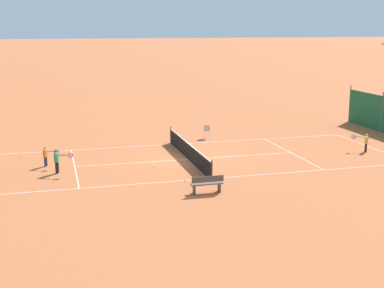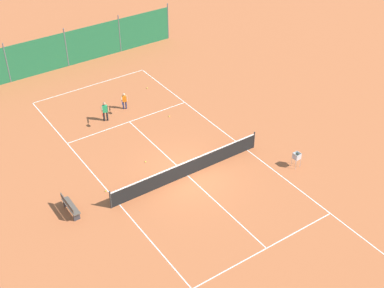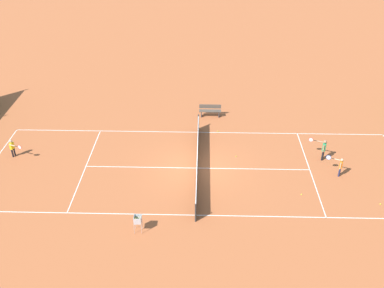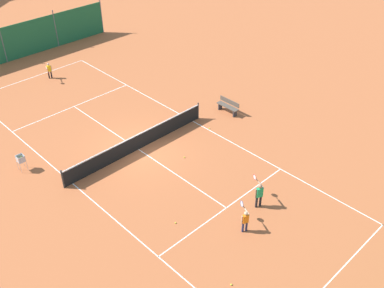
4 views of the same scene
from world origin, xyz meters
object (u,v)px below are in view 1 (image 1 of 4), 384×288
player_far_service (46,155)px  tennis_ball_mid_court (88,155)px  tennis_ball_far_corner (153,167)px  tennis_net (188,151)px  player_near_baseline (57,159)px  tennis_ball_service_box (20,157)px  courtside_bench (207,184)px  player_far_baseline (365,141)px  ball_hopper (207,129)px  tennis_ball_near_corner (185,180)px

player_far_service → tennis_ball_mid_court: size_ratio=17.04×
tennis_ball_far_corner → tennis_ball_mid_court: (-3.59, -3.22, 0.00)m
tennis_ball_far_corner → tennis_ball_mid_court: 4.82m
tennis_net → tennis_ball_far_corner: 2.65m
player_near_baseline → tennis_ball_mid_court: size_ratio=19.75×
tennis_net → player_far_service: size_ratio=8.16×
player_far_service → player_near_baseline: size_ratio=0.86×
tennis_ball_far_corner → tennis_ball_service_box: bearing=-121.1°
tennis_net → courtside_bench: size_ratio=6.12×
player_far_baseline → tennis_ball_service_box: bearing=-101.0°
tennis_net → tennis_ball_service_box: tennis_net is taller
player_far_service → tennis_ball_service_box: player_far_service is taller
tennis_ball_mid_court → ball_hopper: (-2.97, 8.18, 0.62)m
player_near_baseline → tennis_ball_near_corner: player_near_baseline is taller
tennis_ball_mid_court → tennis_net: bearing=67.1°
tennis_ball_service_box → tennis_ball_near_corner: bearing=48.3°
tennis_ball_service_box → courtside_bench: courtside_bench is taller
player_far_service → tennis_ball_service_box: size_ratio=17.04×
player_far_baseline → player_near_baseline: bearing=-89.3°
tennis_ball_mid_court → tennis_ball_far_corner: bearing=41.9°
tennis_ball_service_box → tennis_ball_near_corner: same height
player_far_service → player_far_baseline: player_far_service is taller
tennis_ball_near_corner → player_far_baseline: bearing=105.1°
player_far_service → courtside_bench: 9.84m
player_near_baseline → courtside_bench: size_ratio=0.87×
ball_hopper → tennis_ball_mid_court: bearing=-70.0°
tennis_net → tennis_ball_near_corner: (4.21, -1.28, -0.47)m
tennis_ball_far_corner → courtside_bench: 5.32m
tennis_ball_far_corner → ball_hopper: ball_hopper is taller
tennis_ball_service_box → courtside_bench: 12.72m
player_far_service → tennis_ball_far_corner: 5.88m
player_far_service → tennis_ball_near_corner: size_ratio=17.04×
tennis_ball_far_corner → tennis_ball_service_box: (-4.28, -7.09, 0.00)m
tennis_ball_service_box → tennis_ball_near_corner: size_ratio=1.00×
tennis_ball_near_corner → tennis_ball_far_corner: bearing=-161.2°
tennis_ball_far_corner → tennis_ball_mid_court: same height
tennis_ball_far_corner → tennis_ball_near_corner: same height
tennis_net → tennis_ball_near_corner: tennis_net is taller
courtside_bench → tennis_net: bearing=173.0°
courtside_bench → tennis_ball_near_corner: bearing=-166.7°
player_far_service → player_far_baseline: bearing=85.7°
player_far_service → player_near_baseline: bearing=19.1°
tennis_ball_near_corner → ball_hopper: ball_hopper is taller
tennis_net → player_near_baseline: 7.39m
player_far_baseline → tennis_ball_near_corner: player_far_baseline is taller
player_far_service → tennis_ball_mid_court: player_far_service is taller
courtside_bench → player_near_baseline: bearing=-128.6°
player_near_baseline → player_far_baseline: size_ratio=1.17×
tennis_ball_far_corner → player_far_baseline: bearing=91.4°
tennis_ball_service_box → ball_hopper: 12.29m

